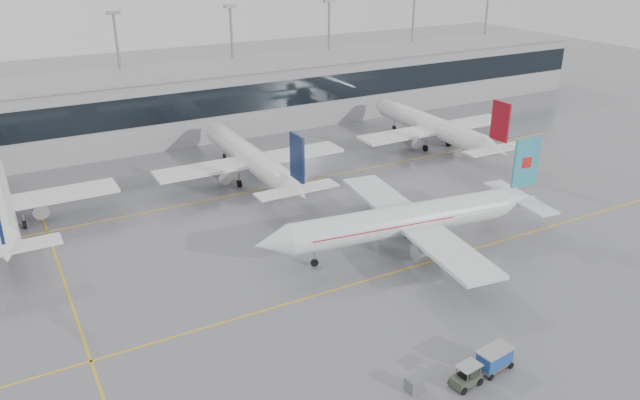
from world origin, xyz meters
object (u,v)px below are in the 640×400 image
gse_unit (414,384)px  baggage_cart (495,358)px  air_canada_jet (411,219)px  baggage_tug (466,378)px

gse_unit → baggage_cart: bearing=-12.4°
air_canada_jet → baggage_cart: (-7.22, -22.21, -2.63)m
baggage_tug → air_canada_jet: bearing=57.3°
baggage_tug → gse_unit: 4.52m
gse_unit → air_canada_jet: bearing=50.3°
baggage_cart → gse_unit: size_ratio=2.85×
baggage_tug → baggage_cart: 3.64m
air_canada_jet → baggage_cart: bearing=79.2°
air_canada_jet → gse_unit: (-15.03, -21.09, -3.22)m
baggage_tug → baggage_cart: size_ratio=1.14×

